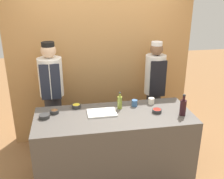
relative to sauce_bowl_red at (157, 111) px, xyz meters
The scene contains 14 objects.
ground_plane 1.10m from the sauce_bowl_red, behind, with size 14.00×14.00×0.00m, color olive.
cabinet_wall 1.34m from the sauce_bowl_red, 114.52° to the left, with size 2.89×0.18×2.40m.
counter 0.73m from the sauce_bowl_red, behind, with size 1.97×0.80×0.93m.
sauce_bowl_red is the anchor object (origin of this frame).
sauce_bowl_green 1.40m from the sauce_bowl_red, behind, with size 0.13×0.13×0.05m.
sauce_bowl_yellow 1.05m from the sauce_bowl_red, 162.36° to the left, with size 0.12×0.12×0.05m.
sauce_bowl_brown 1.30m from the sauce_bowl_red, behind, with size 0.11×0.11×0.04m.
cutting_board 0.70m from the sauce_bowl_red, behind, with size 0.36×0.25×0.02m.
bottle_oil 0.49m from the sauce_bowl_red, 155.91° to the left, with size 0.06×0.06×0.23m.
bottle_wine 0.32m from the sauce_bowl_red, 23.18° to the right, with size 0.08×0.08×0.27m.
cup_cream 0.27m from the sauce_bowl_red, 87.68° to the left, with size 0.08×0.08×0.08m.
cup_blue 0.33m from the sauce_bowl_red, 134.09° to the left, with size 0.08×0.08×0.09m.
chef_left 1.55m from the sauce_bowl_red, 148.88° to the left, with size 0.34×0.34×1.72m.
chef_right 0.84m from the sauce_bowl_red, 73.71° to the left, with size 0.31×0.31×1.67m.
Camera 1 is at (-0.54, -2.87, 2.41)m, focal length 42.00 mm.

